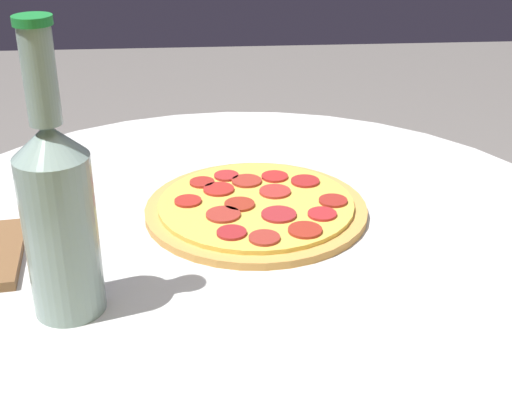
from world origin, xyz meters
TOP-DOWN VIEW (x-y plane):
  - table at (0.00, 0.00)m, footprint 0.92×0.92m
  - pizza at (-0.02, -0.06)m, footprint 0.29×0.29m
  - beer_bottle at (0.18, 0.14)m, footprint 0.07×0.07m

SIDE VIEW (x-z plane):
  - table at x=0.00m, z-range 0.17..0.93m
  - pizza at x=-0.02m, z-range 0.76..0.77m
  - beer_bottle at x=0.18m, z-range 0.72..1.02m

